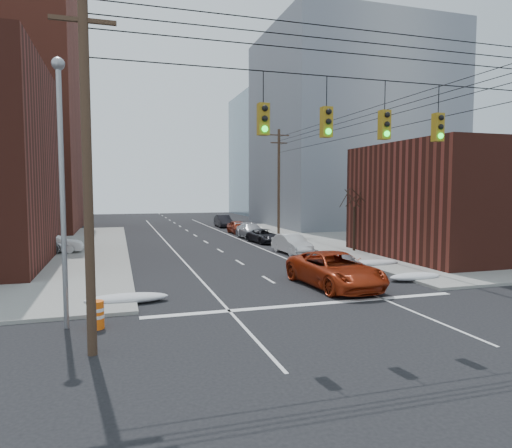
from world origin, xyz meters
TOP-DOWN VIEW (x-y plane):
  - ground at (0.00, 0.00)m, footprint 160.00×160.00m
  - sidewalk_ne at (27.00, 27.00)m, footprint 40.00×40.00m
  - building_brick_far at (-26.00, 74.00)m, footprint 22.00×18.00m
  - building_office at (22.00, 44.00)m, footprint 22.00×20.00m
  - building_glass at (24.00, 70.00)m, footprint 20.00×18.00m
  - building_storefront at (18.00, 16.00)m, footprint 16.00×12.00m
  - utility_pole_left at (-8.50, 3.00)m, footprint 2.20×0.28m
  - utility_pole_far at (8.50, 34.00)m, footprint 2.20×0.28m
  - traffic_signals at (0.10, 2.97)m, footprint 17.00×0.42m
  - street_light at (-9.50, 6.00)m, footprint 0.44×0.44m
  - bare_tree at (9.59, 20.00)m, footprint 2.09×2.20m
  - snow_nw at (-7.40, 9.00)m, footprint 3.50×1.08m
  - snow_ne at (7.40, 9.50)m, footprint 3.00×1.08m
  - snow_east_far at (7.40, 14.00)m, footprint 4.00×1.08m
  - red_pickup at (2.60, 9.32)m, footprint 3.31×6.41m
  - parked_car_a at (4.80, 13.01)m, footprint 1.93×3.84m
  - parked_car_b at (4.80, 20.78)m, footprint 1.87×4.51m
  - parked_car_c at (4.94, 27.87)m, footprint 2.55×4.62m
  - parked_car_d at (4.80, 31.72)m, footprint 2.32×5.06m
  - parked_car_e at (4.80, 36.75)m, footprint 1.82×4.19m
  - parked_car_f at (5.12, 45.38)m, footprint 1.67×4.63m
  - lot_car_a at (-12.25, 25.31)m, footprint 4.06×1.46m
  - lot_car_b at (-13.32, 25.90)m, footprint 5.31×3.19m
  - construction_barrel at (-8.50, 5.63)m, footprint 0.68×0.68m

SIDE VIEW (x-z plane):
  - ground at x=0.00m, z-range 0.00..0.00m
  - sidewalk_ne at x=27.00m, z-range 0.00..0.15m
  - snow_nw at x=-7.40m, z-range 0.00..0.42m
  - snow_ne at x=7.40m, z-range 0.00..0.42m
  - snow_east_far at x=7.40m, z-range 0.00..0.42m
  - construction_barrel at x=-8.50m, z-range 0.01..1.00m
  - parked_car_c at x=4.94m, z-range 0.00..1.22m
  - parked_car_a at x=4.80m, z-range 0.00..1.25m
  - parked_car_e at x=4.80m, z-range 0.00..1.41m
  - parked_car_d at x=4.80m, z-range 0.00..1.44m
  - parked_car_b at x=4.80m, z-range 0.00..1.45m
  - parked_car_f at x=5.12m, z-range 0.00..1.52m
  - lot_car_a at x=-12.25m, z-range 0.15..1.48m
  - lot_car_b at x=-13.32m, z-range 0.15..1.53m
  - red_pickup at x=2.60m, z-range 0.00..1.73m
  - bare_tree at x=9.59m, z-range -0.15..4.79m
  - building_storefront at x=18.00m, z-range 0.00..8.00m
  - street_light at x=-9.50m, z-range 0.88..10.20m
  - utility_pole_left at x=-8.50m, z-range 0.28..11.28m
  - utility_pole_far at x=8.50m, z-range 0.28..11.28m
  - building_brick_far at x=-26.00m, z-range 0.00..12.00m
  - traffic_signals at x=0.10m, z-range 6.16..8.18m
  - building_glass at x=24.00m, z-range 0.00..22.00m
  - building_office at x=22.00m, z-range 0.00..25.00m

